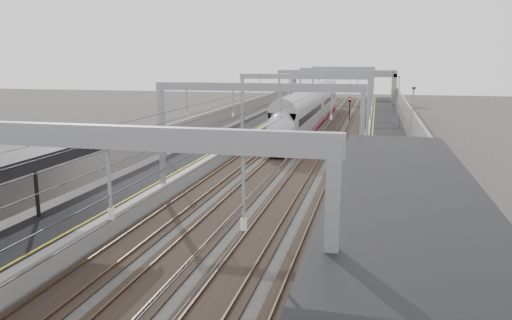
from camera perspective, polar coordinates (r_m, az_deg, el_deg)
The scene contains 12 objects.
platform_left at distance 55.18m, azimuth -2.46°, elevation 2.54°, with size 4.00×120.00×1.00m, color black.
platform_right at distance 53.11m, azimuth 14.39°, elevation 1.84°, with size 4.00×120.00×1.00m, color black.
tracks at distance 53.64m, azimuth 5.80°, elevation 1.74°, with size 11.40×140.00×0.20m.
overhead_line at distance 59.52m, azimuth 6.79°, elevation 8.57°, with size 13.00×140.00×6.60m.
canopy_right at distance 11.15m, azimuth 18.04°, elevation -9.49°, with size 4.40×30.00×4.24m.
overbridge at distance 107.71m, azimuth 9.89°, elevation 9.25°, with size 22.00×2.20×6.90m.
wall_left at distance 55.99m, azimuth -5.62°, elevation 3.76°, with size 0.30×120.00×3.20m, color gray.
wall_right at distance 53.10m, azimuth 17.91°, elevation 2.85°, with size 0.30×120.00×3.20m, color gray.
train at distance 67.53m, azimuth 6.21°, elevation 5.49°, with size 2.75×50.07×4.34m.
signal_green at distance 78.26m, azimuth 4.50°, elevation 6.53°, with size 0.32×0.32×3.48m.
signal_red_near at distance 76.82m, azimuth 10.67°, elevation 6.28°, with size 0.32×0.32×3.48m.
signal_red_far at distance 76.60m, azimuth 12.32°, elevation 6.20°, with size 0.32×0.32×3.48m.
Camera 1 is at (7.03, -7.42, 8.95)m, focal length 35.00 mm.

